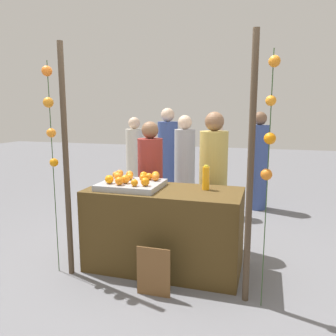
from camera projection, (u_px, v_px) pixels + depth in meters
The scene contains 31 objects.
ground_plane at pixel (164, 267), 3.64m from camera, with size 24.00×24.00×0.00m, color slate.
stall_counter at pixel (164, 229), 3.57m from camera, with size 1.61×0.72×0.86m, color #4C3819.
orange_tray at pixel (132, 185), 3.57m from camera, with size 0.63×0.56×0.06m, color #9EA0A5.
orange_0 at pixel (144, 175), 3.70m from camera, with size 0.09×0.09×0.09m, color orange.
orange_1 at pixel (145, 182), 3.37m from camera, with size 0.09×0.09×0.09m, color orange.
orange_2 at pixel (118, 176), 3.65m from camera, with size 0.08×0.08×0.08m, color orange.
orange_3 at pixel (119, 181), 3.41m from camera, with size 0.09×0.09×0.09m, color orange.
orange_4 at pixel (134, 183), 3.36m from camera, with size 0.07×0.07×0.07m, color orange.
orange_5 at pixel (116, 175), 3.76m from camera, with size 0.08×0.08×0.08m, color orange.
orange_6 at pixel (155, 177), 3.62m from camera, with size 0.08×0.08×0.08m, color orange.
orange_7 at pixel (143, 178), 3.61m from camera, with size 0.08×0.08×0.08m, color orange.
orange_8 at pixel (130, 174), 3.77m from camera, with size 0.08×0.08×0.08m, color orange.
orange_9 at pixel (130, 177), 3.66m from camera, with size 0.07×0.07×0.07m, color orange.
orange_10 at pixel (109, 179), 3.48m from camera, with size 0.09×0.09×0.09m, color orange.
orange_11 at pixel (120, 173), 3.84m from camera, with size 0.08×0.08×0.08m, color orange.
orange_12 at pixel (125, 179), 3.49m from camera, with size 0.09×0.09×0.09m, color orange.
orange_13 at pixel (156, 175), 3.70m from camera, with size 0.09×0.09×0.09m, color orange.
orange_14 at pixel (149, 176), 3.67m from camera, with size 0.08×0.08×0.08m, color orange.
juice_bottle at pixel (206, 178), 3.46m from camera, with size 0.07×0.07×0.26m.
chalkboard_sign at pixel (154, 272), 3.05m from camera, with size 0.32×0.03×0.47m.
vendor_left at pixel (150, 188), 4.21m from camera, with size 0.31×0.31×1.54m.
vendor_right at pixel (213, 187), 4.02m from camera, with size 0.33×0.33×1.65m.
crowd_person_0 at pixel (135, 164), 6.07m from camera, with size 0.31×0.31×1.55m.
crowd_person_1 at pixel (185, 170), 5.26m from camera, with size 0.32×0.32×1.60m.
crowd_person_2 at pixel (216, 172), 5.40m from camera, with size 0.30×0.30×1.49m.
crowd_person_3 at pixel (168, 161), 5.83m from camera, with size 0.34×0.34×1.71m.
crowd_person_4 at pixel (258, 164), 5.70m from camera, with size 0.33×0.33×1.65m.
canopy_post_left at pixel (66, 164), 3.32m from camera, with size 0.06×0.06×2.31m, color #473828.
canopy_post_right at pixel (250, 173), 2.82m from camera, with size 0.06×0.06×2.31m, color #473828.
garland_strand_left at pixel (50, 114), 3.28m from camera, with size 0.11×0.11×2.14m.
garland_strand_right at pixel (270, 126), 2.66m from camera, with size 0.11×0.11×2.14m.
Camera 1 is at (1.01, -3.25, 1.67)m, focal length 36.07 mm.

